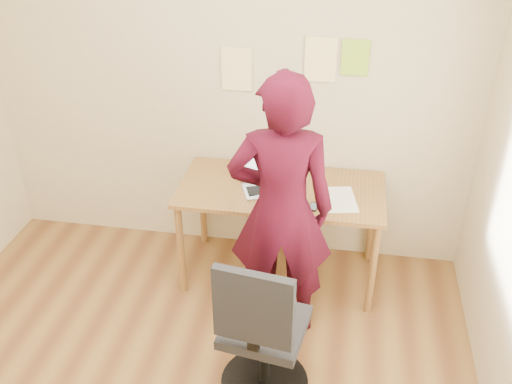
% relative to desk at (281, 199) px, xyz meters
% --- Properties ---
extents(room, '(3.58, 3.58, 2.78)m').
position_rel_desk_xyz_m(room, '(-0.45, -1.38, 0.70)').
color(room, brown).
rests_on(room, ground).
extents(desk, '(1.40, 0.70, 0.74)m').
position_rel_desk_xyz_m(desk, '(0.00, 0.00, 0.00)').
color(desk, olive).
rests_on(desk, ground).
extents(laptop, '(0.39, 0.37, 0.23)m').
position_rel_desk_xyz_m(laptop, '(-0.11, -0.01, 0.14)').
color(laptop, '#AAAAB2').
rests_on(laptop, desk).
extents(paper_sheet, '(0.29, 0.37, 0.00)m').
position_rel_desk_xyz_m(paper_sheet, '(0.39, -0.09, 0.09)').
color(paper_sheet, white).
rests_on(paper_sheet, desk).
extents(phone, '(0.07, 0.12, 0.01)m').
position_rel_desk_xyz_m(phone, '(0.24, -0.21, 0.09)').
color(phone, black).
rests_on(phone, desk).
extents(wall_note_left, '(0.21, 0.00, 0.30)m').
position_rel_desk_xyz_m(wall_note_left, '(-0.37, 0.36, 0.78)').
color(wall_note_left, '#FEEB98').
rests_on(wall_note_left, room).
extents(wall_note_mid, '(0.21, 0.00, 0.30)m').
position_rel_desk_xyz_m(wall_note_mid, '(0.19, 0.36, 0.88)').
color(wall_note_mid, '#FEEB98').
rests_on(wall_note_mid, room).
extents(wall_note_right, '(0.18, 0.00, 0.24)m').
position_rel_desk_xyz_m(wall_note_right, '(0.42, 0.36, 0.90)').
color(wall_note_right, '#98D12F').
rests_on(wall_note_right, room).
extents(office_chair, '(0.51, 0.52, 0.99)m').
position_rel_desk_xyz_m(office_chair, '(0.04, -1.10, -0.23)').
color(office_chair, black).
rests_on(office_chair, ground).
extents(person, '(0.68, 0.49, 1.75)m').
position_rel_desk_xyz_m(person, '(0.06, -0.49, 0.22)').
color(person, '#3B0817').
rests_on(person, ground).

